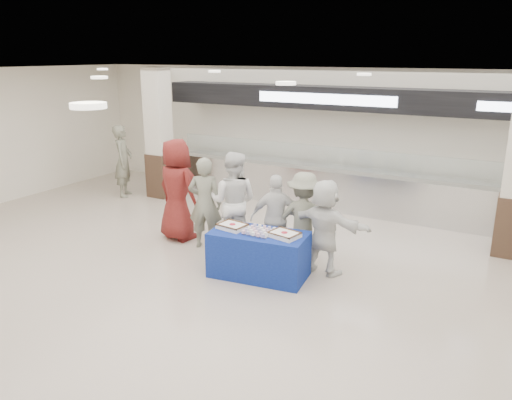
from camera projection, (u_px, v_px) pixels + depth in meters
The scene contains 14 objects.
ground at pixel (191, 299), 7.41m from camera, with size 14.00×14.00×0.00m, color #BDB1A1.
serving_line at pixel (328, 158), 11.60m from camera, with size 8.70×0.85×2.80m.
column_left at pixel (159, 136), 12.36m from camera, with size 0.55×0.55×3.20m.
display_table at pixel (259, 254), 8.08m from camera, with size 1.55×0.78×0.75m, color navy.
sheet_cake_left at pixel (232, 226), 8.15m from camera, with size 0.48×0.40×0.09m.
sheet_cake_right at pixel (284, 234), 7.77m from camera, with size 0.50×0.42×0.09m.
cupcake_tray at pixel (259, 231), 7.94m from camera, with size 0.46×0.35×0.07m.
civilian_maroon at pixel (177, 190), 9.57m from camera, with size 0.97×0.63×1.98m, color maroon.
soldier_a at pixel (205, 203), 9.17m from camera, with size 0.63×0.41×1.72m, color slate.
chef_tall at pixel (233, 202), 9.05m from camera, with size 0.89×0.70×1.84m, color white.
chef_short at pixel (276, 218), 8.59m from camera, with size 0.91×0.38×1.54m, color white.
soldier_b at pixel (304, 218), 8.49m from camera, with size 1.04×0.60×1.61m, color slate.
civilian_white at pixel (325, 227), 8.09m from camera, with size 1.48×0.47×1.60m, color white.
soldier_bg at pixel (123, 161), 12.56m from camera, with size 0.66×0.43×1.81m, color slate.
Camera 1 is at (4.10, -5.38, 3.50)m, focal length 35.00 mm.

